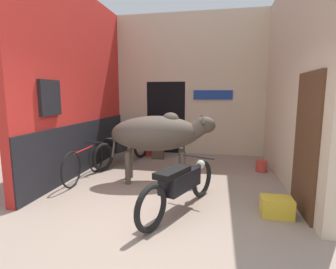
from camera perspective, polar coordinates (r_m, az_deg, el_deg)
ground_plane at (r=3.85m, az=-3.59°, el=-18.79°), size 30.00×30.00×0.00m
wall_left_shopfront at (r=6.33m, az=-18.89°, el=10.07°), size 0.25×4.43×4.08m
wall_back_with_doorway at (r=8.06m, az=2.99°, el=8.15°), size 4.33×0.93×4.08m
wall_right_with_door at (r=5.65m, az=25.51°, el=10.28°), size 0.22×4.43×4.08m
cow at (r=5.32m, az=-1.93°, el=0.23°), size 2.18×1.12×1.42m
motorcycle_near at (r=4.03m, az=2.66°, el=-10.69°), size 0.94×1.95×0.76m
motorcycle_far at (r=6.82m, az=-9.61°, el=-2.64°), size 0.87×2.05×0.77m
bicycle at (r=5.81m, az=-17.62°, el=-5.75°), size 0.44×1.78×0.72m
shopkeeper_seated at (r=7.29m, az=-2.00°, el=-0.39°), size 0.46×0.33×1.18m
plastic_stool at (r=7.64m, az=-4.40°, el=-2.76°), size 0.31×0.31×0.48m
crate at (r=4.30m, az=22.60°, el=-14.35°), size 0.44×0.32×0.28m
bucket at (r=6.48m, az=19.69°, el=-6.49°), size 0.26×0.26×0.26m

